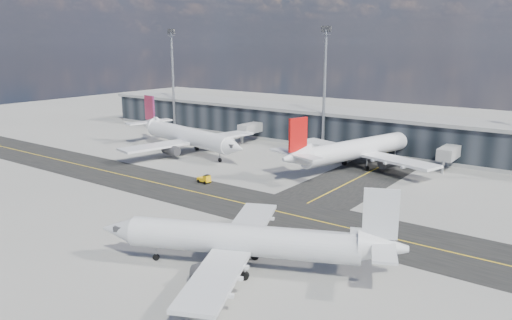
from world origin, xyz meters
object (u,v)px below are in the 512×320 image
object	(u,v)px
airliner_af	(186,136)
baggage_tug	(205,179)
airliner_near	(247,241)
service_van	(411,163)
airliner_redtail	(357,149)

from	to	relation	value
airliner_af	baggage_tug	bearing A→B (deg)	63.31
airliner_af	airliner_near	size ratio (longest dim) A/B	1.19
baggage_tug	service_van	bearing A→B (deg)	148.59
airliner_redtail	airliner_near	size ratio (longest dim) A/B	1.17
airliner_af	baggage_tug	size ratio (longest dim) A/B	14.83
airliner_af	airliner_near	distance (m)	63.48
airliner_redtail	service_van	size ratio (longest dim) A/B	7.78
airliner_af	baggage_tug	distance (m)	27.17
service_van	baggage_tug	bearing A→B (deg)	-123.63
airliner_redtail	baggage_tug	bearing A→B (deg)	-106.61
airliner_near	service_van	size ratio (longest dim) A/B	6.64
airliner_near	service_van	xyz separation A→B (m)	(-1.40, 58.61, -2.76)
baggage_tug	airliner_near	bearing A→B (deg)	55.04
airliner_af	service_van	world-z (taller)	airliner_af
baggage_tug	airliner_af	bearing A→B (deg)	-123.57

